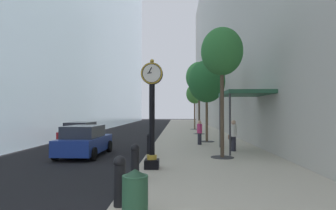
{
  "coord_description": "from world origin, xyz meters",
  "views": [
    {
      "loc": [
        1.58,
        -3.93,
        2.35
      ],
      "look_at": [
        0.98,
        14.53,
        2.76
      ],
      "focal_mm": 30.03,
      "sensor_mm": 36.0,
      "label": 1
    }
  ],
  "objects_px": {
    "street_clock": "(152,108)",
    "trash_bin": "(135,195)",
    "pedestrian_walking": "(233,135)",
    "pedestrian_by_clock": "(200,132)",
    "bollard_second": "(135,161)",
    "street_tree_far": "(195,94)",
    "car_red_near": "(81,133)",
    "street_tree_near": "(222,53)",
    "car_blue_mid": "(85,141)",
    "bollard_nearest": "(120,180)",
    "street_tree_mid_far": "(199,77)",
    "street_tree_mid_near": "(207,82)",
    "bollard_fourth": "(150,144)"
  },
  "relations": [
    {
      "from": "pedestrian_by_clock",
      "to": "car_red_near",
      "type": "relative_size",
      "value": 0.36
    },
    {
      "from": "pedestrian_by_clock",
      "to": "street_clock",
      "type": "bearing_deg",
      "value": -107.47
    },
    {
      "from": "street_clock",
      "to": "bollard_nearest",
      "type": "relative_size",
      "value": 3.62
    },
    {
      "from": "bollard_second",
      "to": "street_tree_far",
      "type": "relative_size",
      "value": 0.21
    },
    {
      "from": "car_blue_mid",
      "to": "trash_bin",
      "type": "bearing_deg",
      "value": -65.92
    },
    {
      "from": "street_tree_mid_near",
      "to": "pedestrian_by_clock",
      "type": "bearing_deg",
      "value": -109.86
    },
    {
      "from": "street_tree_near",
      "to": "car_blue_mid",
      "type": "height_order",
      "value": "street_tree_near"
    },
    {
      "from": "street_tree_far",
      "to": "bollard_nearest",
      "type": "bearing_deg",
      "value": -97.13
    },
    {
      "from": "trash_bin",
      "to": "pedestrian_by_clock",
      "type": "bearing_deg",
      "value": 79.85
    },
    {
      "from": "street_tree_mid_far",
      "to": "car_blue_mid",
      "type": "height_order",
      "value": "street_tree_mid_far"
    },
    {
      "from": "street_clock",
      "to": "trash_bin",
      "type": "xyz_separation_m",
      "value": [
        0.13,
        -5.2,
        -1.78
      ]
    },
    {
      "from": "pedestrian_by_clock",
      "to": "car_red_near",
      "type": "height_order",
      "value": "pedestrian_by_clock"
    },
    {
      "from": "street_tree_far",
      "to": "bollard_fourth",
      "type": "bearing_deg",
      "value": -99.53
    },
    {
      "from": "pedestrian_by_clock",
      "to": "street_tree_near",
      "type": "bearing_deg",
      "value": -82.59
    },
    {
      "from": "street_clock",
      "to": "street_tree_mid_near",
      "type": "height_order",
      "value": "street_tree_mid_near"
    },
    {
      "from": "pedestrian_walking",
      "to": "pedestrian_by_clock",
      "type": "xyz_separation_m",
      "value": [
        -1.63,
        2.98,
        -0.07
      ]
    },
    {
      "from": "car_red_near",
      "to": "street_clock",
      "type": "bearing_deg",
      "value": -57.17
    },
    {
      "from": "street_tree_mid_near",
      "to": "pedestrian_walking",
      "type": "xyz_separation_m",
      "value": [
        0.96,
        -4.83,
        -3.47
      ]
    },
    {
      "from": "car_red_near",
      "to": "bollard_second",
      "type": "bearing_deg",
      "value": -63.43
    },
    {
      "from": "bollard_nearest",
      "to": "pedestrian_walking",
      "type": "height_order",
      "value": "pedestrian_walking"
    },
    {
      "from": "street_tree_mid_far",
      "to": "car_red_near",
      "type": "xyz_separation_m",
      "value": [
        -9.03,
        -7.52,
        -4.9
      ]
    },
    {
      "from": "bollard_second",
      "to": "trash_bin",
      "type": "relative_size",
      "value": 1.12
    },
    {
      "from": "street_clock",
      "to": "street_tree_mid_near",
      "type": "distance_m",
      "value": 10.38
    },
    {
      "from": "street_tree_mid_near",
      "to": "bollard_fourth",
      "type": "bearing_deg",
      "value": -117.03
    },
    {
      "from": "pedestrian_walking",
      "to": "pedestrian_by_clock",
      "type": "height_order",
      "value": "pedestrian_walking"
    },
    {
      "from": "street_tree_far",
      "to": "car_red_near",
      "type": "bearing_deg",
      "value": -121.9
    },
    {
      "from": "trash_bin",
      "to": "pedestrian_walking",
      "type": "height_order",
      "value": "pedestrian_walking"
    },
    {
      "from": "bollard_fourth",
      "to": "pedestrian_walking",
      "type": "relative_size",
      "value": 0.68
    },
    {
      "from": "street_tree_far",
      "to": "street_clock",
      "type": "bearing_deg",
      "value": -97.54
    },
    {
      "from": "trash_bin",
      "to": "pedestrian_walking",
      "type": "distance_m",
      "value": 10.8
    },
    {
      "from": "street_tree_mid_far",
      "to": "car_blue_mid",
      "type": "xyz_separation_m",
      "value": [
        -7.03,
        -12.85,
        -4.89
      ]
    },
    {
      "from": "car_blue_mid",
      "to": "car_red_near",
      "type": "bearing_deg",
      "value": 110.6
    },
    {
      "from": "bollard_nearest",
      "to": "street_tree_far",
      "type": "relative_size",
      "value": 0.21
    },
    {
      "from": "bollard_nearest",
      "to": "pedestrian_by_clock",
      "type": "relative_size",
      "value": 0.73
    },
    {
      "from": "street_tree_near",
      "to": "car_blue_mid",
      "type": "relative_size",
      "value": 1.46
    },
    {
      "from": "bollard_nearest",
      "to": "bollard_fourth",
      "type": "xyz_separation_m",
      "value": [
        0.0,
        7.12,
        0.0
      ]
    },
    {
      "from": "street_clock",
      "to": "trash_bin",
      "type": "bearing_deg",
      "value": -88.56
    },
    {
      "from": "trash_bin",
      "to": "car_red_near",
      "type": "relative_size",
      "value": 0.24
    },
    {
      "from": "bollard_nearest",
      "to": "pedestrian_walking",
      "type": "xyz_separation_m",
      "value": [
        4.46,
        9.15,
        0.29
      ]
    },
    {
      "from": "street_clock",
      "to": "car_blue_mid",
      "type": "distance_m",
      "value": 5.71
    },
    {
      "from": "street_tree_near",
      "to": "car_red_near",
      "type": "distance_m",
      "value": 11.94
    },
    {
      "from": "street_clock",
      "to": "car_blue_mid",
      "type": "bearing_deg",
      "value": 135.6
    },
    {
      "from": "bollard_fourth",
      "to": "street_tree_near",
      "type": "relative_size",
      "value": 0.19
    },
    {
      "from": "bollard_second",
      "to": "street_tree_mid_near",
      "type": "relative_size",
      "value": 0.2
    },
    {
      "from": "trash_bin",
      "to": "car_red_near",
      "type": "distance_m",
      "value": 15.56
    },
    {
      "from": "street_tree_mid_far",
      "to": "street_tree_far",
      "type": "relative_size",
      "value": 1.27
    },
    {
      "from": "street_tree_mid_far",
      "to": "car_blue_mid",
      "type": "bearing_deg",
      "value": -118.69
    },
    {
      "from": "trash_bin",
      "to": "car_blue_mid",
      "type": "distance_m",
      "value": 9.88
    },
    {
      "from": "bollard_nearest",
      "to": "car_red_near",
      "type": "distance_m",
      "value": 14.54
    },
    {
      "from": "car_red_near",
      "to": "trash_bin",
      "type": "bearing_deg",
      "value": -67.19
    }
  ]
}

